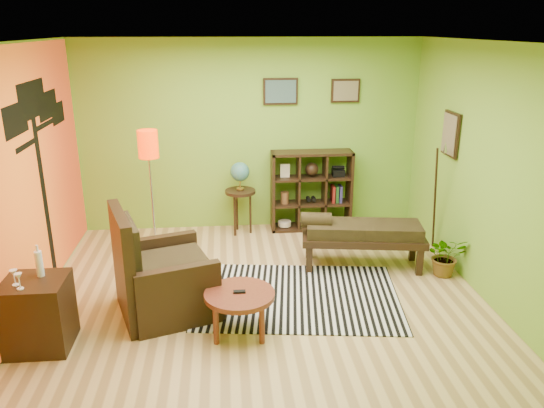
{
  "coord_description": "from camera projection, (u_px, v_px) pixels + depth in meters",
  "views": [
    {
      "loc": [
        -0.39,
        -5.47,
        2.95
      ],
      "look_at": [
        0.13,
        0.13,
        1.05
      ],
      "focal_mm": 35.0,
      "sensor_mm": 36.0,
      "label": 1
    }
  ],
  "objects": [
    {
      "name": "ground",
      "position": [
        262.0,
        294.0,
        6.13
      ],
      "size": [
        5.0,
        5.0,
        0.0
      ],
      "primitive_type": "plane",
      "color": "tan",
      "rests_on": "ground"
    },
    {
      "name": "room_shell",
      "position": [
        252.0,
        141.0,
        5.56
      ],
      "size": [
        5.04,
        4.54,
        2.82
      ],
      "color": "#75AD32",
      "rests_on": "ground"
    },
    {
      "name": "zebra_rug",
      "position": [
        298.0,
        296.0,
        6.07
      ],
      "size": [
        2.47,
        1.89,
        0.01
      ],
      "primitive_type": "cube",
      "rotation": [
        0.0,
        0.0,
        -0.13
      ],
      "color": "silver",
      "rests_on": "ground"
    },
    {
      "name": "coffee_table",
      "position": [
        240.0,
        298.0,
        5.27
      ],
      "size": [
        0.71,
        0.71,
        0.45
      ],
      "color": "maroon",
      "rests_on": "ground"
    },
    {
      "name": "armchair",
      "position": [
        161.0,
        281.0,
        5.66
      ],
      "size": [
        1.23,
        1.22,
        1.19
      ],
      "color": "black",
      "rests_on": "ground"
    },
    {
      "name": "side_cabinet",
      "position": [
        37.0,
        313.0,
        5.03
      ],
      "size": [
        0.59,
        0.54,
        1.01
      ],
      "color": "black",
      "rests_on": "ground"
    },
    {
      "name": "floor_lamp",
      "position": [
        149.0,
        156.0,
        6.65
      ],
      "size": [
        0.26,
        0.26,
        1.72
      ],
      "color": "silver",
      "rests_on": "ground"
    },
    {
      "name": "globe_table",
      "position": [
        240.0,
        180.0,
        7.69
      ],
      "size": [
        0.44,
        0.44,
        1.08
      ],
      "color": "black",
      "rests_on": "ground"
    },
    {
      "name": "cube_shelf",
      "position": [
        312.0,
        191.0,
        7.94
      ],
      "size": [
        1.2,
        0.35,
        1.2
      ],
      "color": "black",
      "rests_on": "ground"
    },
    {
      "name": "bench",
      "position": [
        360.0,
        233.0,
        6.71
      ],
      "size": [
        1.61,
        0.77,
        0.72
      ],
      "color": "black",
      "rests_on": "ground"
    },
    {
      "name": "potted_plant",
      "position": [
        445.0,
        260.0,
        6.54
      ],
      "size": [
        0.51,
        0.56,
        0.41
      ],
      "primitive_type": "imported",
      "rotation": [
        0.0,
        0.0,
        -0.09
      ],
      "color": "#26661E",
      "rests_on": "ground"
    }
  ]
}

